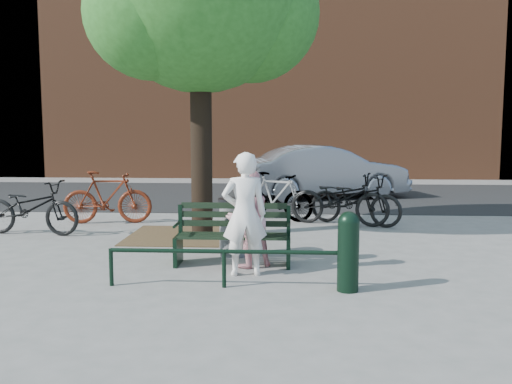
# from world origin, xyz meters

# --- Properties ---
(ground) EXTENTS (90.00, 90.00, 0.00)m
(ground) POSITION_xyz_m (0.00, 0.00, 0.00)
(ground) COLOR gray
(ground) RESTS_ON ground
(dirt_pit) EXTENTS (2.40, 2.00, 0.02)m
(dirt_pit) POSITION_xyz_m (-1.00, 2.20, 0.01)
(dirt_pit) COLOR brown
(dirt_pit) RESTS_ON ground
(road) EXTENTS (40.00, 7.00, 0.01)m
(road) POSITION_xyz_m (0.00, 8.50, 0.01)
(road) COLOR black
(road) RESTS_ON ground
(townhouse_row) EXTENTS (45.00, 4.00, 14.00)m
(townhouse_row) POSITION_xyz_m (0.17, 16.00, 6.25)
(townhouse_row) COLOR brown
(townhouse_row) RESTS_ON ground
(park_bench) EXTENTS (1.74, 0.54, 0.97)m
(park_bench) POSITION_xyz_m (-0.00, 0.08, 0.48)
(park_bench) COLOR black
(park_bench) RESTS_ON ground
(guard_railing) EXTENTS (3.06, 0.06, 0.51)m
(guard_railing) POSITION_xyz_m (0.00, -1.20, 0.40)
(guard_railing) COLOR black
(guard_railing) RESTS_ON ground
(person_left) EXTENTS (0.70, 0.53, 1.75)m
(person_left) POSITION_xyz_m (0.22, -0.56, 0.87)
(person_left) COLOR white
(person_left) RESTS_ON ground
(person_right) EXTENTS (0.88, 0.82, 1.44)m
(person_right) POSITION_xyz_m (0.24, -0.08, 0.72)
(person_right) COLOR pink
(person_right) RESTS_ON ground
(bollard) EXTENTS (0.28, 0.28, 1.03)m
(bollard) POSITION_xyz_m (1.60, -1.27, 0.55)
(bollard) COLOR black
(bollard) RESTS_ON ground
(litter_bin) EXTENTS (0.46, 0.46, 0.94)m
(litter_bin) POSITION_xyz_m (-0.06, 0.60, 0.48)
(litter_bin) COLOR gray
(litter_bin) RESTS_ON ground
(bicycle_a) EXTENTS (2.08, 0.94, 1.06)m
(bicycle_a) POSITION_xyz_m (-4.15, 2.20, 0.53)
(bicycle_a) COLOR black
(bicycle_a) RESTS_ON ground
(bicycle_b) EXTENTS (1.94, 0.77, 1.14)m
(bicycle_b) POSITION_xyz_m (-3.05, 3.52, 0.57)
(bicycle_b) COLOR #591D0C
(bicycle_b) RESTS_ON ground
(bicycle_c) EXTENTS (2.25, 1.33, 1.12)m
(bicycle_c) POSITION_xyz_m (1.92, 3.64, 0.56)
(bicycle_c) COLOR black
(bicycle_c) RESTS_ON ground
(bicycle_d) EXTENTS (1.84, 1.18, 1.07)m
(bicycle_d) POSITION_xyz_m (0.55, 4.14, 0.54)
(bicycle_d) COLOR gray
(bicycle_d) RESTS_ON ground
(bicycle_e) EXTENTS (2.14, 1.60, 1.08)m
(bicycle_e) POSITION_xyz_m (2.26, 3.67, 0.54)
(bicycle_e) COLOR black
(bicycle_e) RESTS_ON ground
(parked_car) EXTENTS (4.93, 2.88, 1.54)m
(parked_car) POSITION_xyz_m (1.91, 8.07, 0.77)
(parked_car) COLOR gray
(parked_car) RESTS_ON ground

